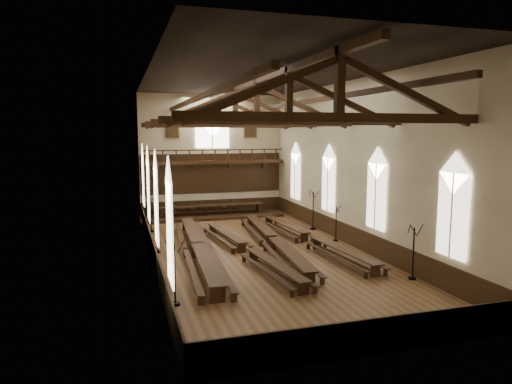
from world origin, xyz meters
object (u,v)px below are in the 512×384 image
Objects in this scene: refectory_row_a at (198,246)px; refectory_row_b at (247,248)px; candelabrum_left_far at (151,221)px; candelabrum_right_near at (413,263)px; candelabrum_left_mid at (158,240)px; candelabrum_right_mid at (336,230)px; high_table at (211,206)px; dais at (211,216)px; refectory_row_c at (274,239)px; candelabrum_right_far at (313,218)px; refectory_row_d at (310,237)px; candelabrum_left_near at (175,285)px.

refectory_row_b is at bearing -18.20° from refectory_row_a.
candelabrum_right_near is at bearing -51.70° from candelabrum_left_far.
candelabrum_right_mid is (11.10, -0.38, -0.02)m from candelabrum_left_mid.
candelabrum_right_near reaches higher than high_table.
candelabrum_right_mid reaches higher than dais.
dais is 4.96× the size of candelabrum_right_mid.
refectory_row_c is at bearing -172.30° from candelabrum_right_mid.
candelabrum_left_far is at bearing -139.77° from high_table.
dais is at bearing 98.29° from refectory_row_c.
candelabrum_right_far is at bearing 16.16° from candelabrum_left_mid.
refectory_row_a reaches higher than refectory_row_c.
high_table is 12.01m from candelabrum_right_mid.
refectory_row_a is 5.76× the size of candelabrum_left_far.
candelabrum_right_near is (2.03, -7.37, 0.30)m from refectory_row_d.
dais is at bearing 108.09° from candelabrum_right_near.
candelabrum_left_near is (-5.10, -18.43, 0.71)m from dais.
dais is (0.43, 12.39, -0.38)m from refectory_row_b.
candelabrum_right_far is at bearing 40.97° from refectory_row_b.
high_table is at bearing 40.23° from candelabrum_left_far.
refectory_row_d is 11.27m from candelabrum_left_far.
candelabrum_left_far is at bearing 151.28° from candelabrum_right_mid.
refectory_row_d is at bearing 105.39° from candelabrum_right_near.
candelabrum_left_mid is at bearing -116.99° from high_table.
refectory_row_b is 12.40m from high_table.
refectory_row_d is 1.22× the size of dais.
refectory_row_d is 11.73m from candelabrum_left_near.
high_table is 3.62× the size of candelabrum_left_mid.
refectory_row_c is 11.12m from dais.
candelabrum_left_near is 14.12m from candelabrum_left_far.
refectory_row_c is 9.46m from candelabrum_left_far.
candelabrum_left_far reaches higher than refectory_row_b.
candelabrum_left_near is at bearing -90.00° from candelabrum_left_far.
refectory_row_c is 1.04× the size of refectory_row_d.
refectory_row_a is 11.31m from candelabrum_right_near.
refectory_row_c is 4.44m from candelabrum_right_mid.
candelabrum_right_far is at bearing 64.21° from refectory_row_d.
candelabrum_right_far is (0.00, 3.60, 0.16)m from candelabrum_right_mid.
dais is at bearing 88.00° from refectory_row_b.
refectory_row_c is 5.47× the size of candelabrum_right_near.
dais is 11.26m from candelabrum_left_mid.
refectory_row_a is 1.76× the size of high_table.
candelabrum_right_near is at bearing 0.32° from candelabrum_left_near.
candelabrum_left_mid is at bearing -116.99° from dais.
refectory_row_c is (2.03, 1.39, 0.06)m from refectory_row_b.
candelabrum_right_near is at bearing -74.61° from refectory_row_d.
candelabrum_left_near reaches higher than candelabrum_left_mid.
refectory_row_d is at bearing -115.79° from candelabrum_right_far.
refectory_row_b is 9.33m from candelabrum_left_far.
candelabrum_left_near reaches higher than refectory_row_c.
refectory_row_b is 0.95× the size of refectory_row_c.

